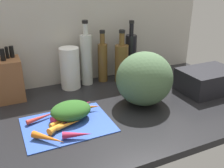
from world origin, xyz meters
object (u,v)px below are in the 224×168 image
object	(u,v)px
carrot_7	(68,114)
cutting_board	(68,124)
carrot_0	(77,114)
carrot_3	(48,138)
carrot_8	(58,126)
carrot_5	(64,119)
knife_block	(9,79)
carrot_6	(86,107)
bottle_1	(103,61)
bottle_2	(122,62)
carrot_9	(43,117)
bottle_3	(131,56)
bottle_0	(86,58)
carrot_2	(69,124)
dish_rack	(207,80)
carrot_4	(77,135)
paper_towel_roll	(69,68)
carrot_1	(80,107)
winter_squash	(144,79)

from	to	relation	value
carrot_7	cutting_board	bearing A→B (deg)	-108.89
carrot_0	carrot_3	bearing A→B (deg)	-139.39
carrot_8	cutting_board	bearing A→B (deg)	30.79
carrot_5	knife_block	world-z (taller)	knife_block
carrot_6	bottle_1	size ratio (longest dim) A/B	0.43
carrot_5	bottle_2	distance (cm)	53.07
carrot_9	bottle_3	distance (cm)	64.57
carrot_9	bottle_3	world-z (taller)	bottle_3
bottle_0	carrot_3	bearing A→B (deg)	-124.10
carrot_2	carrot_5	world-z (taller)	same
knife_block	dish_rack	world-z (taller)	knife_block
carrot_3	carrot_9	bearing A→B (deg)	85.84
carrot_4	carrot_7	xyz separation A→B (cm)	(0.99, 15.98, 0.28)
carrot_9	paper_towel_roll	xyz separation A→B (cm)	(20.15, 28.55, 9.21)
carrot_9	bottle_2	distance (cm)	56.63
carrot_5	carrot_1	bearing A→B (deg)	34.69
paper_towel_roll	bottle_2	world-z (taller)	bottle_2
carrot_7	dish_rack	xyz separation A→B (cm)	(74.23, -2.33, 3.31)
carrot_8	bottle_0	xyz separation A→B (cm)	(26.37, 40.30, 12.46)
bottle_2	bottle_1	bearing A→B (deg)	154.70
bottle_1	bottle_2	xyz separation A→B (cm)	(9.59, -4.53, -0.60)
winter_squash	dish_rack	world-z (taller)	winter_squash
winter_squash	carrot_6	bearing A→B (deg)	173.20
carrot_4	bottle_2	bearing A→B (deg)	47.69
carrot_8	carrot_2	bearing A→B (deg)	1.33
carrot_2	knife_block	bearing A→B (deg)	115.44
carrot_9	bottle_1	xyz separation A→B (cm)	(39.97, 30.23, 10.15)
winter_squash	carrot_1	bearing A→B (deg)	171.06
carrot_2	winter_squash	bearing A→B (deg)	9.56
carrot_1	bottle_3	distance (cm)	49.98
winter_squash	dish_rack	xyz separation A→B (cm)	(37.77, -1.55, -6.66)
carrot_8	carrot_7	bearing A→B (deg)	51.01
carrot_3	bottle_3	world-z (taller)	bottle_3
carrot_5	carrot_7	world-z (taller)	carrot_7
bottle_0	bottle_3	size ratio (longest dim) A/B	1.05
carrot_6	bottle_3	world-z (taller)	bottle_3
carrot_6	carrot_7	world-z (taller)	carrot_7
carrot_5	carrot_8	xyz separation A→B (cm)	(-3.58, -5.01, 0.36)
carrot_5	bottle_3	bearing A→B (deg)	34.37
carrot_1	bottle_2	bearing A→B (deg)	36.88
carrot_2	knife_block	xyz separation A→B (cm)	(-17.92, 37.68, 8.53)
carrot_0	carrot_5	bearing A→B (deg)	-169.16
carrot_2	carrot_7	distance (cm)	7.47
carrot_0	carrot_3	distance (cm)	19.06
carrot_2	dish_rack	distance (cm)	76.31
carrot_0	dish_rack	world-z (taller)	dish_rack
carrot_9	carrot_6	bearing A→B (deg)	-1.50
carrot_3	carrot_8	distance (cm)	8.16
carrot_7	carrot_9	xyz separation A→B (cm)	(-9.89, 3.00, -0.67)
bottle_2	bottle_0	bearing A→B (deg)	167.42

